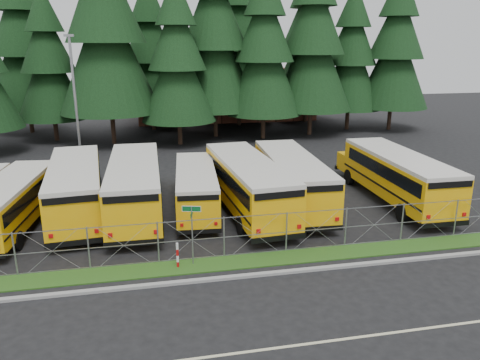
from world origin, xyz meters
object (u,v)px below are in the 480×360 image
Objects in this scene: bus_3 at (135,188)px; bus_4 at (196,189)px; bus_2 at (76,189)px; bus_east at (394,177)px; bus_5 at (246,185)px; street_sign at (192,223)px; bus_1 at (14,203)px; striped_bollard at (178,256)px; bus_6 at (290,180)px; light_standard at (75,98)px.

bus_3 is 1.22× the size of bus_4.
bus_east is at bearing -9.60° from bus_2.
bus_east is (9.41, -0.08, -0.03)m from bus_5.
street_sign is at bearing -92.96° from bus_4.
bus_4 is (6.79, -0.48, -0.25)m from bus_2.
striped_bollard is at bearing -32.63° from bus_1.
bus_5 is 2.96m from bus_6.
street_sign is (-13.22, -6.22, 0.48)m from bus_east.
bus_3 is at bearing -13.37° from bus_2.
street_sign is at bearing -153.99° from bus_east.
bus_6 is at bearing 174.71° from bus_east.
bus_1 is 9.84m from bus_4.
striped_bollard is at bearing -98.05° from bus_4.
bus_2 reaches higher than bus_6.
bus_5 is 10.06× the size of striped_bollard.
bus_5 is at bearing -179.68° from bus_east.
bus_2 is at bearing 179.60° from bus_6.
bus_5 reaches higher than bus_1.
striped_bollard is (-1.66, -7.30, -0.70)m from bus_4.
bus_3 is (6.32, 0.79, 0.24)m from bus_1.
bus_4 is at bearing -54.88° from light_standard.
bus_east reaches higher than bus_1.
bus_2 reaches higher than street_sign.
bus_6 is 6.55m from bus_east.
bus_4 is (9.81, 0.77, -0.06)m from bus_1.
bus_3 is 9.24m from bus_6.
bus_3 is 7.59m from street_sign.
bus_3 is 7.61m from striped_bollard.
striped_bollard is (1.83, -7.32, -0.99)m from bus_3.
bus_2 is at bearing 123.41° from striped_bollard.
street_sign reaches higher than striped_bollard.
bus_1 is 10.48m from striped_bollard.
street_sign is at bearing -69.44° from light_standard.
bus_5 is (9.63, -1.31, 0.03)m from bus_2.
bus_4 is 2.98m from bus_5.
bus_4 reaches higher than striped_bollard.
street_sign reaches higher than bus_1.
light_standard reaches higher than bus_3.
street_sign is at bearing -69.82° from bus_3.
bus_2 reaches higher than bus_1.
bus_3 reaches higher than bus_6.
street_sign is (8.85, -6.36, 0.68)m from bus_1.
bus_4 is at bearing 10.52° from bus_1.
striped_bollard is at bearing -71.55° from light_standard.
bus_5 is at bearing -11.43° from bus_4.
bus_5 is 1.03× the size of bus_6.
bus_4 is 8.27× the size of striped_bollard.
bus_3 is 1.02× the size of bus_east.
bus_2 is 9.37m from striped_bollard.
light_standard is at bearing 89.95° from bus_2.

